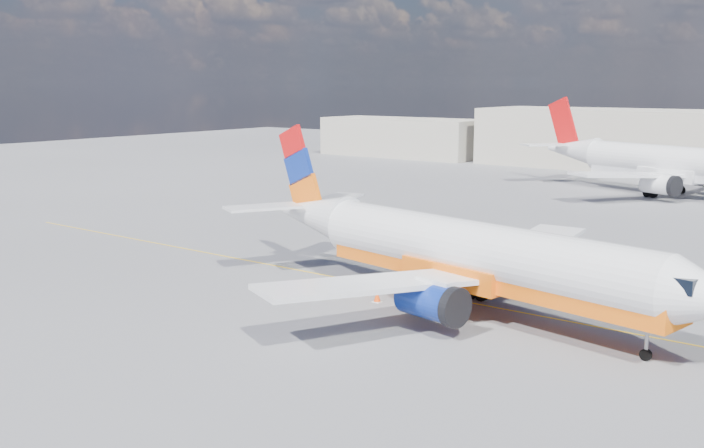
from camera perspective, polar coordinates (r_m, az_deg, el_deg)
The scene contains 6 objects.
ground at distance 42.88m, azimuth 0.28°, elevation -5.42°, with size 240.00×240.00×0.00m, color #5D5D62.
taxi_line at distance 45.22m, azimuth 2.58°, elevation -4.60°, with size 70.00×0.15×0.01m, color yellow.
terminal_annex at distance 126.38m, azimuth 3.72°, elevation 6.32°, with size 26.00×10.00×6.00m, color beige.
main_jet at distance 40.26m, azimuth 8.21°, elevation -2.12°, with size 30.12×23.34×9.09m.
second_jet at distance 87.03m, azimuth 22.40°, elevation 4.03°, with size 32.94×25.02×10.00m.
traffic_cone at distance 42.10m, azimuth 1.84°, elevation -5.30°, with size 0.44×0.44×0.61m.
Camera 1 is at (24.89, -32.94, 11.57)m, focal length 40.00 mm.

